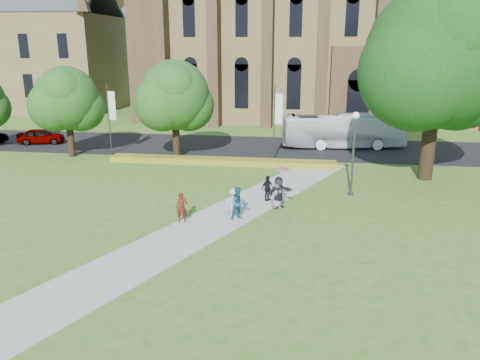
% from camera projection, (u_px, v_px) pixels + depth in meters
% --- Properties ---
extents(ground, '(160.00, 160.00, 0.00)m').
position_uv_depth(ground, '(214.00, 227.00, 24.34)').
color(ground, '#39641E').
rests_on(ground, ground).
extents(road, '(160.00, 10.00, 0.02)m').
position_uv_depth(road, '(256.00, 147.00, 43.36)').
color(road, black).
rests_on(road, ground).
extents(footpath, '(15.58, 28.54, 0.04)m').
position_uv_depth(footpath, '(217.00, 219.00, 25.28)').
color(footpath, '#B2B2A8').
rests_on(footpath, ground).
extents(flower_hedge, '(18.00, 1.40, 0.45)m').
position_uv_depth(flower_hedge, '(221.00, 161.00, 37.10)').
color(flower_hedge, gold).
rests_on(flower_hedge, ground).
extents(cathedral, '(52.60, 18.25, 28.00)m').
position_uv_depth(cathedral, '(355.00, 12.00, 57.16)').
color(cathedral, olive).
rests_on(cathedral, ground).
extents(building_west, '(22.00, 14.00, 18.30)m').
position_uv_depth(building_west, '(35.00, 44.00, 66.32)').
color(building_west, olive).
rests_on(building_west, ground).
extents(streetlamp, '(0.44, 0.44, 5.24)m').
position_uv_depth(streetlamp, '(354.00, 144.00, 28.59)').
color(streetlamp, '#38383D').
rests_on(streetlamp, ground).
extents(large_tree, '(9.60, 9.60, 13.20)m').
position_uv_depth(large_tree, '(438.00, 57.00, 30.72)').
color(large_tree, '#332114').
rests_on(large_tree, ground).
extents(street_tree_0, '(5.20, 5.20, 7.50)m').
position_uv_depth(street_tree_0, '(67.00, 99.00, 38.33)').
color(street_tree_0, '#332114').
rests_on(street_tree_0, ground).
extents(street_tree_1, '(5.60, 5.60, 8.05)m').
position_uv_depth(street_tree_1, '(175.00, 95.00, 37.49)').
color(street_tree_1, '#332114').
rests_on(street_tree_1, ground).
extents(banner_pole_0, '(0.70, 0.10, 6.00)m').
position_uv_depth(banner_pole_0, '(276.00, 119.00, 37.57)').
color(banner_pole_0, '#38383D').
rests_on(banner_pole_0, ground).
extents(banner_pole_1, '(0.70, 0.10, 6.00)m').
position_uv_depth(banner_pole_1, '(110.00, 115.00, 39.46)').
color(banner_pole_1, '#38383D').
rests_on(banner_pole_1, ground).
extents(tour_coach, '(11.34, 4.11, 3.09)m').
position_uv_depth(tour_coach, '(343.00, 131.00, 42.64)').
color(tour_coach, white).
rests_on(tour_coach, road).
extents(car_0, '(4.54, 2.74, 1.45)m').
position_uv_depth(car_0, '(41.00, 136.00, 44.59)').
color(car_0, gray).
rests_on(car_0, road).
extents(pedestrian_0, '(0.67, 0.53, 1.60)m').
position_uv_depth(pedestrian_0, '(182.00, 207.00, 24.71)').
color(pedestrian_0, '#4F1812').
rests_on(pedestrian_0, footpath).
extents(pedestrian_1, '(1.09, 1.03, 1.79)m').
position_uv_depth(pedestrian_1, '(238.00, 203.00, 25.06)').
color(pedestrian_1, '#185479').
rests_on(pedestrian_1, footpath).
extents(pedestrian_2, '(1.24, 1.12, 1.67)m').
position_uv_depth(pedestrian_2, '(234.00, 203.00, 25.31)').
color(pedestrian_2, '#B8B8B8').
rests_on(pedestrian_2, footpath).
extents(pedestrian_3, '(0.88, 0.94, 1.55)m').
position_uv_depth(pedestrian_3, '(267.00, 188.00, 28.12)').
color(pedestrian_3, black).
rests_on(pedestrian_3, footpath).
extents(pedestrian_4, '(0.88, 0.67, 1.60)m').
position_uv_depth(pedestrian_4, '(277.00, 194.00, 26.90)').
color(pedestrian_4, gray).
rests_on(pedestrian_4, footpath).
extents(pedestrian_5, '(1.69, 1.50, 1.85)m').
position_uv_depth(pedestrian_5, '(279.00, 192.00, 26.84)').
color(pedestrian_5, '#232127').
rests_on(pedestrian_5, footpath).
extents(parasol, '(0.90, 0.90, 0.71)m').
position_uv_depth(parasol, '(281.00, 174.00, 26.65)').
color(parasol, '#CE919C').
rests_on(parasol, pedestrian_4).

